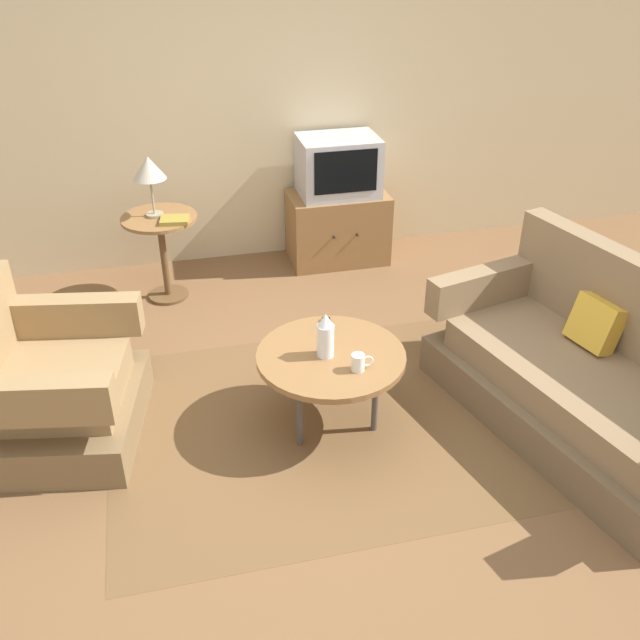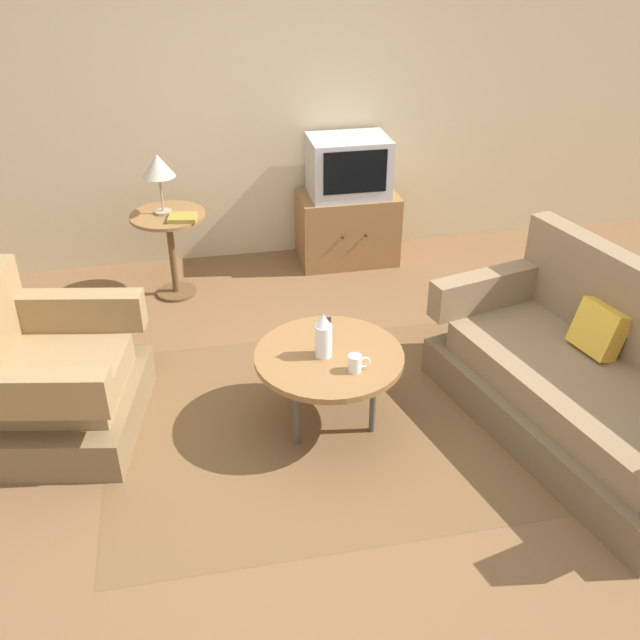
% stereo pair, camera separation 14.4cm
% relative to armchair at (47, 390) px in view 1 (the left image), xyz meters
% --- Properties ---
extents(ground_plane, '(16.00, 16.00, 0.00)m').
position_rel_armchair_xyz_m(ground_plane, '(1.48, -0.31, -0.30)').
color(ground_plane, brown).
extents(back_wall, '(9.00, 0.12, 2.70)m').
position_rel_armchair_xyz_m(back_wall, '(1.48, 2.15, 1.05)').
color(back_wall, '#CCB78E').
rests_on(back_wall, ground).
extents(area_rug, '(2.51, 1.90, 0.00)m').
position_rel_armchair_xyz_m(area_rug, '(1.55, -0.28, -0.30)').
color(area_rug, brown).
rests_on(area_rug, ground).
extents(armchair, '(1.01, 1.09, 0.87)m').
position_rel_armchair_xyz_m(armchair, '(0.00, 0.00, 0.00)').
color(armchair, brown).
rests_on(armchair, ground).
extents(couch, '(1.27, 1.97, 0.96)m').
position_rel_armchair_xyz_m(couch, '(2.94, -0.63, 0.01)').
color(couch, brown).
rests_on(couch, ground).
extents(coffee_table, '(0.83, 0.83, 0.48)m').
position_rel_armchair_xyz_m(coffee_table, '(1.55, -0.28, 0.14)').
color(coffee_table, olive).
rests_on(coffee_table, ground).
extents(side_table, '(0.55, 0.55, 0.66)m').
position_rel_armchair_xyz_m(side_table, '(0.71, 1.49, 0.17)').
color(side_table, olive).
rests_on(side_table, ground).
extents(tv_stand, '(0.80, 0.50, 0.58)m').
position_rel_armchair_xyz_m(tv_stand, '(2.14, 1.81, -0.01)').
color(tv_stand, olive).
rests_on(tv_stand, ground).
extents(television, '(0.62, 0.46, 0.46)m').
position_rel_armchair_xyz_m(television, '(2.14, 1.82, 0.51)').
color(television, '#B7B7BC').
rests_on(television, tv_stand).
extents(table_lamp, '(0.23, 0.23, 0.44)m').
position_rel_armchair_xyz_m(table_lamp, '(0.69, 1.51, 0.70)').
color(table_lamp, '#9E937A').
rests_on(table_lamp, side_table).
extents(vase, '(0.09, 0.09, 0.26)m').
position_rel_armchair_xyz_m(vase, '(1.51, -0.28, 0.30)').
color(vase, white).
rests_on(vase, coffee_table).
extents(mug, '(0.12, 0.07, 0.10)m').
position_rel_armchair_xyz_m(mug, '(1.65, -0.46, 0.22)').
color(mug, white).
rests_on(mug, coffee_table).
extents(tv_remote_dark, '(0.09, 0.18, 0.02)m').
position_rel_armchair_xyz_m(tv_remote_dark, '(1.59, -0.00, 0.19)').
color(tv_remote_dark, black).
rests_on(tv_remote_dark, coffee_table).
extents(book, '(0.22, 0.19, 0.03)m').
position_rel_armchair_xyz_m(book, '(0.82, 1.36, 0.37)').
color(book, olive).
rests_on(book, side_table).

